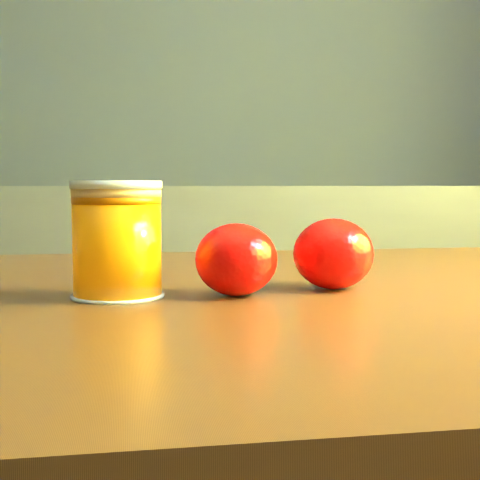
{
  "coord_description": "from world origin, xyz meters",
  "views": [
    {
      "loc": [
        0.8,
        -0.55,
        0.89
      ],
      "look_at": [
        0.78,
        0.03,
        0.85
      ],
      "focal_mm": 50.0,
      "sensor_mm": 36.0,
      "label": 1
    }
  ],
  "objects": [
    {
      "name": "kitchen_counter",
      "position": [
        0.0,
        1.45,
        0.45
      ],
      "size": [
        3.15,
        0.6,
        0.9
      ],
      "primitive_type": "cube",
      "color": "#55555A",
      "rests_on": "ground"
    },
    {
      "name": "orange_back",
      "position": [
        0.78,
        0.03,
        0.83
      ],
      "size": [
        0.09,
        0.09,
        0.06
      ],
      "primitive_type": "ellipsoid",
      "rotation": [
        0.0,
        0.0,
        -0.34
      ],
      "color": "#FF1005",
      "rests_on": "table"
    },
    {
      "name": "juice_glass",
      "position": [
        0.67,
        0.02,
        0.85
      ],
      "size": [
        0.08,
        0.08,
        0.1
      ],
      "rotation": [
        0.0,
        0.0,
        0.39
      ],
      "color": "orange",
      "rests_on": "table"
    },
    {
      "name": "orange_front",
      "position": [
        0.87,
        0.07,
        0.83
      ],
      "size": [
        0.09,
        0.09,
        0.07
      ],
      "primitive_type": "ellipsoid",
      "rotation": [
        0.0,
        0.0,
        0.3
      ],
      "color": "#FF1005",
      "rests_on": "table"
    },
    {
      "name": "table",
      "position": [
        0.82,
        0.08,
        0.7
      ],
      "size": [
        1.2,
        0.95,
        0.8
      ],
      "rotation": [
        0.0,
        0.0,
        0.21
      ],
      "color": "#573115",
      "rests_on": "ground"
    }
  ]
}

